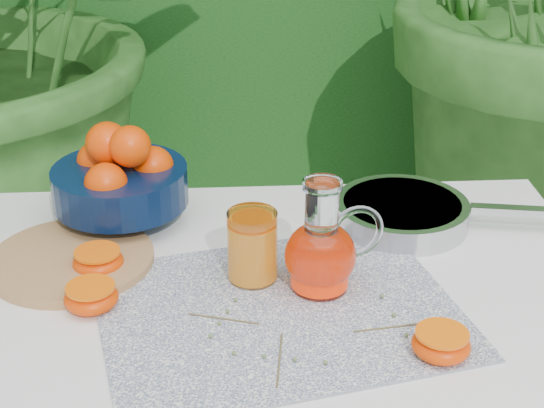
{
  "coord_description": "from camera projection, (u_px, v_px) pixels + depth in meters",
  "views": [
    {
      "loc": [
        -0.17,
        -1.08,
        1.41
      ],
      "look_at": [
        -0.11,
        -0.03,
        0.88
      ],
      "focal_mm": 55.0,
      "sensor_mm": 36.0,
      "label": 1
    }
  ],
  "objects": [
    {
      "name": "white_table",
      "position": [
        273.0,
        335.0,
        1.26
      ],
      "size": [
        1.0,
        0.7,
        0.75
      ],
      "color": "white",
      "rests_on": "ground"
    },
    {
      "name": "placemat",
      "position": [
        278.0,
        311.0,
        1.16
      ],
      "size": [
        0.56,
        0.48,
        0.0
      ],
      "primitive_type": "cube",
      "rotation": [
        0.0,
        0.0,
        0.22
      ],
      "color": "#0C1A45",
      "rests_on": "white_table"
    },
    {
      "name": "cutting_board",
      "position": [
        72.0,
        260.0,
        1.28
      ],
      "size": [
        0.29,
        0.29,
        0.02
      ],
      "primitive_type": "cylinder",
      "rotation": [
        0.0,
        0.0,
        0.17
      ],
      "color": "#A7774B",
      "rests_on": "white_table"
    },
    {
      "name": "fruit_bowl",
      "position": [
        121.0,
        177.0,
        1.38
      ],
      "size": [
        0.28,
        0.28,
        0.18
      ],
      "color": "black",
      "rests_on": "white_table"
    },
    {
      "name": "juice_pitcher",
      "position": [
        322.0,
        252.0,
        1.19
      ],
      "size": [
        0.16,
        0.12,
        0.17
      ],
      "color": "white",
      "rests_on": "white_table"
    },
    {
      "name": "juice_tumbler",
      "position": [
        252.0,
        248.0,
        1.22
      ],
      "size": [
        0.09,
        0.09,
        0.11
      ],
      "color": "white",
      "rests_on": "white_table"
    },
    {
      "name": "saute_pan",
      "position": [
        404.0,
        212.0,
        1.39
      ],
      "size": [
        0.41,
        0.26,
        0.04
      ],
      "color": "#B0B0B4",
      "rests_on": "white_table"
    },
    {
      "name": "orange_halves",
      "position": [
        201.0,
        299.0,
        1.16
      ],
      "size": [
        0.56,
        0.32,
        0.04
      ],
      "color": "#F53502",
      "rests_on": "white_table"
    },
    {
      "name": "thyme_sprigs",
      "position": [
        305.0,
        333.0,
        1.11
      ],
      "size": [
        0.35,
        0.2,
        0.01
      ],
      "color": "brown",
      "rests_on": "white_table"
    }
  ]
}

